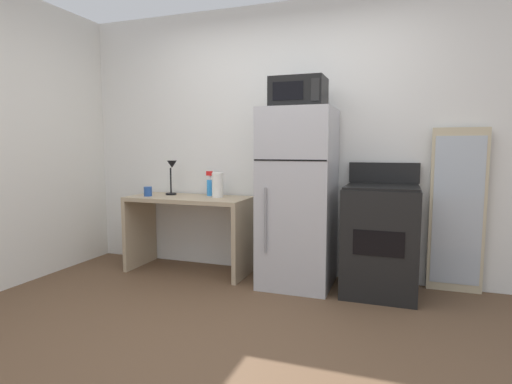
% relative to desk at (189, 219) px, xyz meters
% --- Properties ---
extents(ground_plane, '(12.00, 12.00, 0.00)m').
position_rel_desk_xyz_m(ground_plane, '(0.90, -1.36, -0.53)').
color(ground_plane, brown).
extents(wall_back_white, '(5.00, 0.10, 2.60)m').
position_rel_desk_xyz_m(wall_back_white, '(0.90, 0.34, 0.77)').
color(wall_back_white, white).
rests_on(wall_back_white, ground).
extents(desk, '(1.21, 0.54, 0.75)m').
position_rel_desk_xyz_m(desk, '(0.00, 0.00, 0.00)').
color(desk, tan).
rests_on(desk, ground).
extents(desk_lamp, '(0.14, 0.12, 0.35)m').
position_rel_desk_xyz_m(desk_lamp, '(-0.24, 0.08, 0.46)').
color(desk_lamp, black).
rests_on(desk_lamp, desk).
extents(spray_bottle, '(0.06, 0.06, 0.25)m').
position_rel_desk_xyz_m(spray_bottle, '(0.16, 0.15, 0.32)').
color(spray_bottle, '#2D8CEA').
rests_on(spray_bottle, desk).
extents(coffee_mug, '(0.08, 0.08, 0.09)m').
position_rel_desk_xyz_m(coffee_mug, '(-0.41, -0.09, 0.27)').
color(coffee_mug, '#264C99').
rests_on(coffee_mug, desk).
extents(paper_towel_roll, '(0.11, 0.11, 0.24)m').
position_rel_desk_xyz_m(paper_towel_roll, '(0.29, 0.05, 0.34)').
color(paper_towel_roll, white).
rests_on(paper_towel_roll, desk).
extents(refrigerator, '(0.62, 0.64, 1.57)m').
position_rel_desk_xyz_m(refrigerator, '(1.11, -0.04, 0.26)').
color(refrigerator, '#B7B7BC').
rests_on(refrigerator, ground).
extents(microwave, '(0.46, 0.35, 0.26)m').
position_rel_desk_xyz_m(microwave, '(1.11, -0.06, 1.17)').
color(microwave, black).
rests_on(microwave, refrigerator).
extents(oven_range, '(0.60, 0.61, 1.10)m').
position_rel_desk_xyz_m(oven_range, '(1.83, -0.03, -0.06)').
color(oven_range, black).
rests_on(oven_range, ground).
extents(leaning_mirror, '(0.44, 0.03, 1.40)m').
position_rel_desk_xyz_m(leaning_mirror, '(2.43, 0.23, 0.17)').
color(leaning_mirror, '#C6B793').
rests_on(leaning_mirror, ground).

